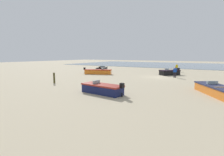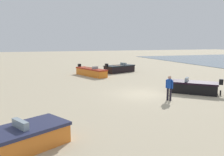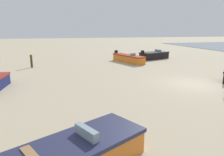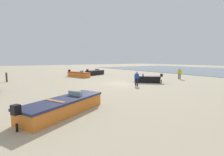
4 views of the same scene
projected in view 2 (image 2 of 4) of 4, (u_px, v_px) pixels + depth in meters
name	position (u px, v px, depth m)	size (l,w,h in m)	color
ground_plane	(145.00, 94.00, 17.38)	(160.00, 160.00, 0.00)	tan
boat_black_0	(119.00, 69.00, 29.68)	(2.97, 4.25, 1.21)	black
boat_black_1	(194.00, 87.00, 17.66)	(3.37, 3.42, 1.17)	black
boat_orange_5	(91.00, 72.00, 26.61)	(5.02, 2.67, 1.16)	orange
beach_walker_foreground	(169.00, 86.00, 15.39)	(0.51, 0.46, 1.62)	black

